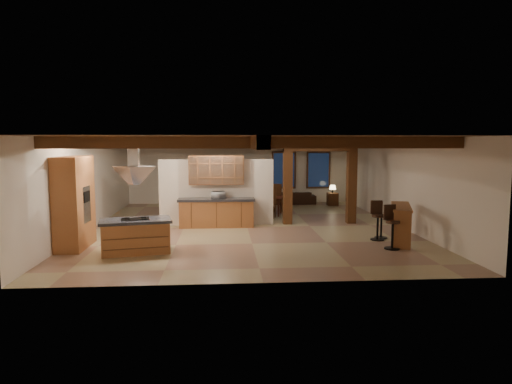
# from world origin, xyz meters

# --- Properties ---
(ground) EXTENTS (12.00, 12.00, 0.00)m
(ground) POSITION_xyz_m (0.00, 0.00, 0.00)
(ground) COLOR tan
(ground) RESTS_ON ground
(room_walls) EXTENTS (12.00, 12.00, 12.00)m
(room_walls) POSITION_xyz_m (0.00, 0.00, 1.78)
(room_walls) COLOR silver
(room_walls) RESTS_ON ground
(ceiling_beams) EXTENTS (10.00, 12.00, 0.28)m
(ceiling_beams) POSITION_xyz_m (0.00, 0.00, 2.76)
(ceiling_beams) COLOR #442511
(ceiling_beams) RESTS_ON room_walls
(timber_posts) EXTENTS (2.50, 0.30, 2.90)m
(timber_posts) POSITION_xyz_m (2.50, 0.50, 1.76)
(timber_posts) COLOR #442511
(timber_posts) RESTS_ON ground
(partition_wall) EXTENTS (3.80, 0.18, 2.20)m
(partition_wall) POSITION_xyz_m (-1.00, 0.50, 1.10)
(partition_wall) COLOR silver
(partition_wall) RESTS_ON ground
(pantry_cabinet) EXTENTS (0.67, 1.60, 2.40)m
(pantry_cabinet) POSITION_xyz_m (-4.67, -2.60, 1.20)
(pantry_cabinet) COLOR brown
(pantry_cabinet) RESTS_ON ground
(back_counter) EXTENTS (2.50, 0.66, 0.94)m
(back_counter) POSITION_xyz_m (-1.00, 0.11, 0.48)
(back_counter) COLOR brown
(back_counter) RESTS_ON ground
(upper_display_cabinet) EXTENTS (1.80, 0.36, 0.95)m
(upper_display_cabinet) POSITION_xyz_m (-1.00, 0.31, 1.85)
(upper_display_cabinet) COLOR brown
(upper_display_cabinet) RESTS_ON partition_wall
(range_hood) EXTENTS (1.10, 1.10, 1.40)m
(range_hood) POSITION_xyz_m (-2.97, -3.29, 1.78)
(range_hood) COLOR silver
(range_hood) RESTS_ON room_walls
(back_windows) EXTENTS (2.70, 0.07, 1.70)m
(back_windows) POSITION_xyz_m (2.80, 5.93, 1.50)
(back_windows) COLOR #442511
(back_windows) RESTS_ON room_walls
(framed_art) EXTENTS (0.65, 0.05, 0.85)m
(framed_art) POSITION_xyz_m (-1.50, 5.94, 1.70)
(framed_art) COLOR #442511
(framed_art) RESTS_ON room_walls
(recessed_cans) EXTENTS (3.16, 2.46, 0.03)m
(recessed_cans) POSITION_xyz_m (-2.53, -1.93, 2.87)
(recessed_cans) COLOR silver
(recessed_cans) RESTS_ON room_walls
(kitchen_island) EXTENTS (1.89, 1.26, 0.87)m
(kitchen_island) POSITION_xyz_m (-2.97, -3.29, 0.43)
(kitchen_island) COLOR brown
(kitchen_island) RESTS_ON ground
(dining_table) EXTENTS (2.17, 1.51, 0.69)m
(dining_table) POSITION_xyz_m (0.50, 2.56, 0.35)
(dining_table) COLOR #401A10
(dining_table) RESTS_ON ground
(sofa) EXTENTS (1.89, 0.77, 0.55)m
(sofa) POSITION_xyz_m (2.42, 5.50, 0.27)
(sofa) COLOR black
(sofa) RESTS_ON ground
(microwave) EXTENTS (0.48, 0.39, 0.23)m
(microwave) POSITION_xyz_m (-0.94, 0.11, 1.06)
(microwave) COLOR silver
(microwave) RESTS_ON back_counter
(bar_counter) EXTENTS (1.10, 2.00, 1.02)m
(bar_counter) POSITION_xyz_m (4.13, -2.59, 0.69)
(bar_counter) COLOR brown
(bar_counter) RESTS_ON ground
(side_table) EXTENTS (0.44, 0.44, 0.55)m
(side_table) POSITION_xyz_m (4.03, 4.90, 0.28)
(side_table) COLOR #442511
(side_table) RESTS_ON ground
(table_lamp) EXTENTS (0.29, 0.29, 0.34)m
(table_lamp) POSITION_xyz_m (4.03, 4.90, 0.79)
(table_lamp) COLOR black
(table_lamp) RESTS_ON side_table
(bar_stool_a) EXTENTS (0.40, 0.42, 1.14)m
(bar_stool_a) POSITION_xyz_m (3.58, -3.35, 0.58)
(bar_stool_a) COLOR black
(bar_stool_a) RESTS_ON ground
(bar_stool_b) EXTENTS (0.39, 0.40, 1.04)m
(bar_stool_b) POSITION_xyz_m (3.76, -2.00, 0.53)
(bar_stool_b) COLOR black
(bar_stool_b) RESTS_ON ground
(bar_stool_c) EXTENTS (0.39, 0.39, 1.11)m
(bar_stool_c) POSITION_xyz_m (3.58, -2.25, 0.57)
(bar_stool_c) COLOR black
(bar_stool_c) RESTS_ON ground
(dining_chairs) EXTENTS (2.24, 2.24, 1.16)m
(dining_chairs) POSITION_xyz_m (0.50, 2.56, 0.59)
(dining_chairs) COLOR #442511
(dining_chairs) RESTS_ON ground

